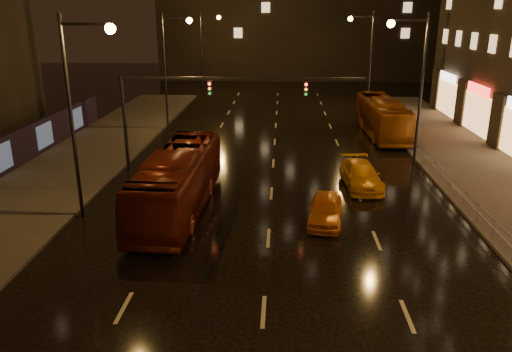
{
  "coord_description": "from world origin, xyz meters",
  "views": [
    {
      "loc": [
        0.52,
        -11.14,
        10.08
      ],
      "look_at": [
        -0.66,
        11.63,
        2.5
      ],
      "focal_mm": 35.0,
      "sensor_mm": 36.0,
      "label": 1
    }
  ],
  "objects_px": {
    "taxi_near": "(326,210)",
    "bus_red": "(178,181)",
    "bus_curb": "(382,117)",
    "taxi_far": "(361,175)"
  },
  "relations": [
    {
      "from": "bus_red",
      "to": "taxi_far",
      "type": "xyz_separation_m",
      "value": [
        10.17,
        4.17,
        -0.89
      ]
    },
    {
      "from": "bus_red",
      "to": "bus_curb",
      "type": "bearing_deg",
      "value": 53.39
    },
    {
      "from": "bus_curb",
      "to": "taxi_far",
      "type": "xyz_separation_m",
      "value": [
        -3.66,
        -13.29,
        -0.85
      ]
    },
    {
      "from": "taxi_near",
      "to": "bus_red",
      "type": "bearing_deg",
      "value": 177.53
    },
    {
      "from": "taxi_near",
      "to": "taxi_far",
      "type": "distance_m",
      "value": 6.08
    },
    {
      "from": "bus_curb",
      "to": "taxi_far",
      "type": "distance_m",
      "value": 13.81
    },
    {
      "from": "bus_curb",
      "to": "taxi_near",
      "type": "bearing_deg",
      "value": -109.84
    },
    {
      "from": "bus_red",
      "to": "bus_curb",
      "type": "height_order",
      "value": "bus_red"
    },
    {
      "from": "bus_red",
      "to": "taxi_near",
      "type": "height_order",
      "value": "bus_red"
    },
    {
      "from": "bus_red",
      "to": "taxi_near",
      "type": "xyz_separation_m",
      "value": [
        7.61,
        -1.35,
        -0.92
      ]
    }
  ]
}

